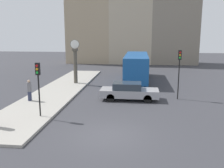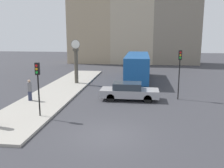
{
  "view_description": "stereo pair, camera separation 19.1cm",
  "coord_description": "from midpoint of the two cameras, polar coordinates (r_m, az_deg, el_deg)",
  "views": [
    {
      "loc": [
        1.58,
        -12.34,
        5.29
      ],
      "look_at": [
        -0.47,
        6.26,
        1.51
      ],
      "focal_mm": 40.0,
      "sensor_mm": 36.0,
      "label": 1
    },
    {
      "loc": [
        1.77,
        -12.32,
        5.29
      ],
      "look_at": [
        -0.47,
        6.26,
        1.51
      ],
      "focal_mm": 40.0,
      "sensor_mm": 36.0,
      "label": 2
    }
  ],
  "objects": [
    {
      "name": "bus_distant",
      "position": [
        28.53,
        5.42,
        4.14
      ],
      "size": [
        2.51,
        9.87,
        2.99
      ],
      "color": "#195199",
      "rests_on": "ground_plane"
    },
    {
      "name": "sidewalk_corner",
      "position": [
        24.07,
        -12.02,
        -1.34
      ],
      "size": [
        3.99,
        23.87,
        0.16
      ],
      "primitive_type": "cube",
      "color": "#A39E93",
      "rests_on": "ground_plane"
    },
    {
      "name": "building_row",
      "position": [
        45.92,
        4.07,
        15.13
      ],
      "size": [
        23.04,
        5.0,
        19.75
      ],
      "color": "tan",
      "rests_on": "ground_plane"
    },
    {
      "name": "ground_plane",
      "position": [
        13.53,
        -1.35,
        -11.62
      ],
      "size": [
        120.0,
        120.0,
        0.0
      ],
      "primitive_type": "plane",
      "color": "#38383D"
    },
    {
      "name": "street_clock",
      "position": [
        26.47,
        -8.6,
        4.82
      ],
      "size": [
        0.96,
        0.51,
        4.55
      ],
      "color": "#4C473D",
      "rests_on": "sidewalk_corner"
    },
    {
      "name": "sedan_car",
      "position": [
        20.28,
        3.59,
        -1.64
      ],
      "size": [
        4.68,
        1.79,
        1.42
      ],
      "color": "#9E9EA3",
      "rests_on": "ground_plane"
    },
    {
      "name": "pedestrian_grey_jacket",
      "position": [
        20.4,
        -18.62,
        -1.38
      ],
      "size": [
        0.34,
        0.34,
        1.66
      ],
      "color": "#2D334C",
      "rests_on": "sidewalk_corner"
    },
    {
      "name": "traffic_light_far",
      "position": [
        20.73,
        14.89,
        4.31
      ],
      "size": [
        0.26,
        0.24,
        4.01
      ],
      "color": "black",
      "rests_on": "ground_plane"
    },
    {
      "name": "traffic_light_near",
      "position": [
        16.08,
        -16.84,
        1.31
      ],
      "size": [
        0.26,
        0.24,
        3.4
      ],
      "color": "black",
      "rests_on": "sidewalk_corner"
    }
  ]
}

